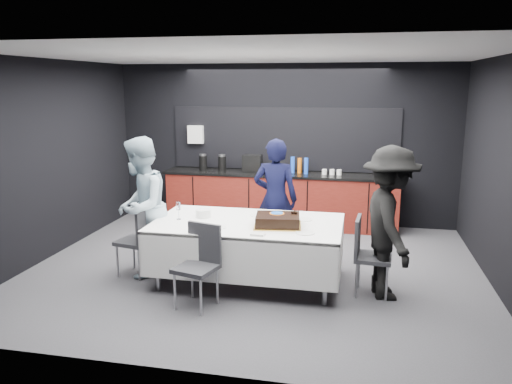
# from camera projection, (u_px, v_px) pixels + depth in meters

# --- Properties ---
(ground) EXTENTS (6.00, 6.00, 0.00)m
(ground) POSITION_uv_depth(u_px,v_px,m) (254.00, 269.00, 6.73)
(ground) COLOR #47474C
(ground) RESTS_ON ground
(room_shell) EXTENTS (6.04, 5.04, 2.82)m
(room_shell) POSITION_uv_depth(u_px,v_px,m) (254.00, 132.00, 6.33)
(room_shell) COLOR white
(room_shell) RESTS_ON ground
(kitchenette) EXTENTS (4.10, 0.64, 2.05)m
(kitchenette) POSITION_uv_depth(u_px,v_px,m) (280.00, 195.00, 8.73)
(kitchenette) COLOR #58140D
(kitchenette) RESTS_ON ground
(party_table) EXTENTS (2.32, 1.32, 0.78)m
(party_table) POSITION_uv_depth(u_px,v_px,m) (248.00, 232.00, 6.21)
(party_table) COLOR #99999E
(party_table) RESTS_ON ground
(cake_assembly) EXTENTS (0.61, 0.52, 0.17)m
(cake_assembly) POSITION_uv_depth(u_px,v_px,m) (278.00, 220.00, 5.98)
(cake_assembly) COLOR gold
(cake_assembly) RESTS_ON party_table
(plate_stack) EXTENTS (0.20, 0.20, 0.10)m
(plate_stack) POSITION_uv_depth(u_px,v_px,m) (203.00, 213.00, 6.38)
(plate_stack) COLOR white
(plate_stack) RESTS_ON party_table
(loose_plate_near) EXTENTS (0.21, 0.21, 0.01)m
(loose_plate_near) POSITION_uv_depth(u_px,v_px,m) (218.00, 227.00, 5.93)
(loose_plate_near) COLOR white
(loose_plate_near) RESTS_ON party_table
(loose_plate_right_a) EXTENTS (0.21, 0.21, 0.01)m
(loose_plate_right_a) POSITION_uv_depth(u_px,v_px,m) (304.00, 219.00, 6.26)
(loose_plate_right_a) COLOR white
(loose_plate_right_a) RESTS_ON party_table
(loose_plate_right_b) EXTENTS (0.22, 0.22, 0.01)m
(loose_plate_right_b) POSITION_uv_depth(u_px,v_px,m) (305.00, 233.00, 5.71)
(loose_plate_right_b) COLOR white
(loose_plate_right_b) RESTS_ON party_table
(loose_plate_far) EXTENTS (0.20, 0.20, 0.01)m
(loose_plate_far) POSITION_uv_depth(u_px,v_px,m) (257.00, 215.00, 6.47)
(loose_plate_far) COLOR white
(loose_plate_far) RESTS_ON party_table
(fork_pile) EXTENTS (0.17, 0.11, 0.02)m
(fork_pile) POSITION_uv_depth(u_px,v_px,m) (258.00, 234.00, 5.62)
(fork_pile) COLOR white
(fork_pile) RESTS_ON party_table
(champagne_flute) EXTENTS (0.06, 0.06, 0.22)m
(champagne_flute) POSITION_uv_depth(u_px,v_px,m) (178.00, 207.00, 6.25)
(champagne_flute) COLOR white
(champagne_flute) RESTS_ON party_table
(chair_left) EXTENTS (0.50, 0.50, 0.92)m
(chair_left) POSITION_uv_depth(u_px,v_px,m) (140.00, 236.00, 6.41)
(chair_left) COLOR #2C2D31
(chair_left) RESTS_ON ground
(chair_right) EXTENTS (0.45, 0.45, 0.92)m
(chair_right) POSITION_uv_depth(u_px,v_px,m) (367.00, 250.00, 5.87)
(chair_right) COLOR #2C2D31
(chair_right) RESTS_ON ground
(chair_near) EXTENTS (0.51, 0.51, 0.92)m
(chair_near) POSITION_uv_depth(u_px,v_px,m) (200.00, 259.00, 5.57)
(chair_near) COLOR #2C2D31
(chair_near) RESTS_ON ground
(person_center) EXTENTS (0.63, 0.41, 1.72)m
(person_center) POSITION_uv_depth(u_px,v_px,m) (275.00, 199.00, 7.03)
(person_center) COLOR black
(person_center) RESTS_ON ground
(person_left) EXTENTS (0.79, 0.96, 1.80)m
(person_left) POSITION_uv_depth(u_px,v_px,m) (141.00, 207.00, 6.41)
(person_left) COLOR #9FB9C8
(person_left) RESTS_ON ground
(person_right) EXTENTS (0.88, 1.26, 1.78)m
(person_right) POSITION_uv_depth(u_px,v_px,m) (389.00, 223.00, 5.72)
(person_right) COLOR black
(person_right) RESTS_ON ground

